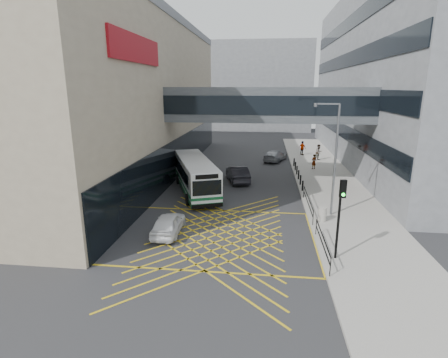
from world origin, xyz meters
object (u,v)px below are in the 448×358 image
(car_dark, at_px, (238,174))
(traffic_light, at_px, (340,208))
(litter_bin, at_px, (322,214))
(pedestrian_a, at_px, (314,162))
(street_lamp, at_px, (333,153))
(bus, at_px, (195,174))
(pedestrian_c, at_px, (302,148))
(pedestrian_b, at_px, (319,152))
(car_white, at_px, (168,223))
(car_silver, at_px, (275,155))

(car_dark, bearing_deg, traffic_light, 97.50)
(litter_bin, height_order, pedestrian_a, pedestrian_a)
(street_lamp, bearing_deg, bus, 158.28)
(traffic_light, bearing_deg, pedestrian_c, 79.87)
(bus, height_order, pedestrian_b, bus)
(car_dark, xyz_separation_m, pedestrian_a, (8.01, 5.82, 0.19))
(car_white, bearing_deg, bus, -89.99)
(bus, relative_size, traffic_light, 2.43)
(car_dark, relative_size, pedestrian_b, 2.58)
(car_white, relative_size, litter_bin, 4.32)
(bus, xyz_separation_m, street_lamp, (10.68, -4.91, 3.03))
(bus, height_order, car_silver, bus)
(litter_bin, relative_size, pedestrian_b, 0.51)
(bus, bearing_deg, street_lamp, -45.58)
(car_silver, bearing_deg, car_white, 92.78)
(car_white, distance_m, pedestrian_c, 29.21)
(street_lamp, bearing_deg, pedestrian_b, 87.11)
(car_dark, distance_m, pedestrian_b, 14.22)
(car_silver, height_order, pedestrian_a, pedestrian_a)
(bus, bearing_deg, car_white, -110.19)
(bus, distance_m, pedestrian_c, 21.03)
(street_lamp, xyz_separation_m, litter_bin, (-0.65, -1.36, -3.95))
(litter_bin, distance_m, pedestrian_c, 24.21)
(car_white, distance_m, traffic_light, 10.43)
(traffic_light, height_order, pedestrian_b, traffic_light)
(car_dark, xyz_separation_m, traffic_light, (6.50, -15.59, 2.22))
(bus, relative_size, pedestrian_b, 5.44)
(car_silver, bearing_deg, pedestrian_c, -115.26)
(car_dark, bearing_deg, car_silver, -125.56)
(street_lamp, distance_m, pedestrian_c, 23.10)
(litter_bin, bearing_deg, bus, 147.97)
(car_silver, bearing_deg, bus, 82.68)
(traffic_light, xyz_separation_m, pedestrian_b, (2.74, 26.39, -1.87))
(street_lamp, bearing_deg, car_white, -154.95)
(car_dark, distance_m, litter_bin, 12.06)
(car_silver, relative_size, pedestrian_c, 2.56)
(bus, relative_size, litter_bin, 10.74)
(car_silver, xyz_separation_m, pedestrian_a, (4.14, -4.60, 0.25))
(car_white, distance_m, pedestrian_a, 22.00)
(car_white, xyz_separation_m, traffic_light, (9.83, -2.57, 2.33))
(pedestrian_a, bearing_deg, pedestrian_c, -124.41)
(car_silver, height_order, street_lamp, street_lamp)
(car_silver, bearing_deg, litter_bin, 117.38)
(traffic_light, xyz_separation_m, litter_bin, (0.08, 5.49, -2.36))
(street_lamp, distance_m, litter_bin, 4.23)
(pedestrian_c, bearing_deg, bus, 102.18)
(bus, distance_m, street_lamp, 12.14)
(street_lamp, height_order, pedestrian_b, street_lamp)
(bus, distance_m, litter_bin, 11.87)
(street_lamp, xyz_separation_m, pedestrian_a, (0.78, 14.56, -3.63))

